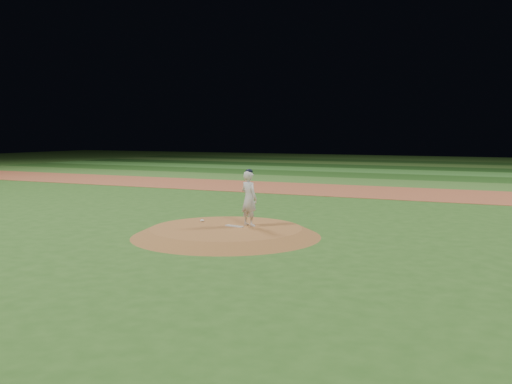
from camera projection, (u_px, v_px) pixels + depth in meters
ground at (226, 236)px, 16.57m from camera, size 120.00×120.00×0.00m
infield_dirt_band at (358, 191)px, 29.12m from camera, size 70.00×6.00×0.02m
outfield_stripe_0 at (383, 183)px, 34.05m from camera, size 70.00×5.00×0.02m
outfield_stripe_1 at (400, 177)px, 38.53m from camera, size 70.00×5.00×0.02m
outfield_stripe_2 at (414, 172)px, 43.01m from camera, size 70.00×5.00×0.02m
outfield_stripe_3 at (425, 168)px, 47.49m from camera, size 70.00×5.00×0.02m
outfield_stripe_4 at (434, 165)px, 51.98m from camera, size 70.00×5.00×0.02m
outfield_stripe_5 at (442, 163)px, 56.46m from camera, size 70.00×5.00×0.02m
pitchers_mound at (226, 232)px, 16.56m from camera, size 5.50×5.50×0.25m
pitching_rubber at (234, 226)px, 16.71m from camera, size 0.61×0.24×0.03m
rosin_bag at (202, 221)px, 17.62m from camera, size 0.13×0.13×0.07m
pitcher_on_mound at (249, 198)px, 16.74m from camera, size 0.70×0.58×1.69m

